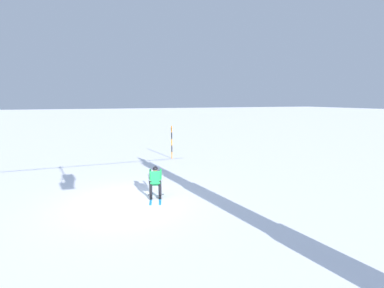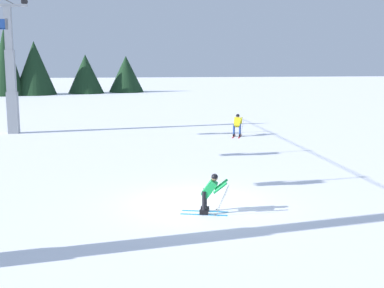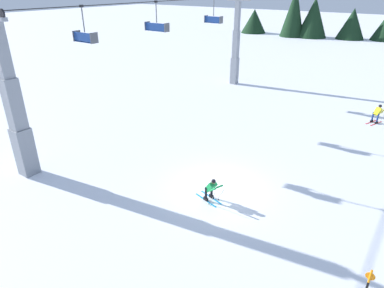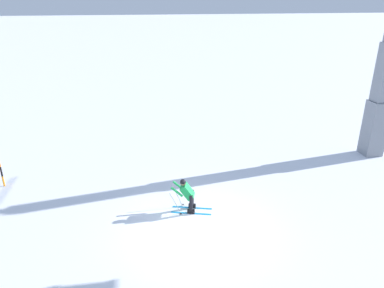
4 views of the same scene
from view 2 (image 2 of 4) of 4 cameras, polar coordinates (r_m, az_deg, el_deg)
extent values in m
plane|color=white|center=(18.29, 0.55, -6.61)|extent=(260.00, 260.00, 0.00)
cube|color=#198CCC|center=(17.35, 1.45, -7.48)|extent=(0.49, 1.52, 0.01)
cube|color=black|center=(17.33, 1.45, -7.21)|extent=(0.18, 0.30, 0.16)
cylinder|color=black|center=(17.22, 1.46, -5.97)|extent=(0.13, 0.13, 0.62)
cube|color=#198CCC|center=(16.98, 1.33, -7.86)|extent=(0.49, 1.52, 0.01)
cube|color=black|center=(16.96, 1.33, -7.58)|extent=(0.18, 0.30, 0.16)
cylinder|color=black|center=(16.85, 1.33, -6.32)|extent=(0.13, 0.13, 0.62)
cube|color=green|center=(16.93, 1.96, -4.95)|extent=(0.54, 0.63, 0.61)
sphere|color=#997051|center=(16.83, 2.53, -3.79)|extent=(0.21, 0.21, 0.21)
sphere|color=black|center=(16.82, 2.53, -3.68)|extent=(0.22, 0.22, 0.22)
cylinder|color=green|center=(17.10, 3.25, -4.52)|extent=(0.20, 0.47, 0.41)
cylinder|color=gray|center=(17.28, 3.33, -6.23)|extent=(0.02, 0.49, 1.04)
cylinder|color=black|center=(17.43, 2.75, -7.26)|extent=(0.07, 0.07, 0.01)
cylinder|color=green|center=(16.66, 3.15, -4.90)|extent=(0.20, 0.47, 0.41)
cylinder|color=gray|center=(16.75, 3.21, -6.73)|extent=(0.26, 0.44, 1.04)
cylinder|color=black|center=(16.82, 2.59, -7.88)|extent=(0.07, 0.07, 0.01)
cube|color=gray|center=(37.40, -19.27, 3.30)|extent=(0.70, 0.70, 2.84)
cube|color=gray|center=(37.23, -19.50, 7.64)|extent=(0.59, 0.59, 2.84)
cube|color=gray|center=(37.28, -19.75, 12.00)|extent=(0.47, 0.47, 2.84)
cube|color=gray|center=(37.39, -19.88, 14.30)|extent=(0.28, 2.63, 0.18)
cylinder|color=black|center=(37.21, -18.13, 14.81)|extent=(0.10, 0.44, 0.44)
cube|color=#4C4F54|center=(32.64, -19.92, 12.43)|extent=(0.57, 0.05, 0.63)
cube|color=red|center=(34.08, 4.67, 0.86)|extent=(1.52, 0.62, 0.01)
cube|color=black|center=(34.07, 4.67, 1.00)|extent=(0.30, 0.20, 0.16)
cylinder|color=navy|center=(34.01, 4.68, 1.70)|extent=(0.13, 0.13, 0.68)
cube|color=red|center=(34.04, 5.34, 0.83)|extent=(1.52, 0.62, 0.01)
cube|color=black|center=(34.02, 5.34, 0.98)|extent=(0.30, 0.20, 0.16)
cylinder|color=navy|center=(33.97, 5.35, 1.67)|extent=(0.13, 0.13, 0.68)
cube|color=gold|center=(34.12, 5.06, 2.42)|extent=(0.69, 0.59, 0.66)
sphere|color=#997051|center=(34.26, 5.11, 3.09)|extent=(0.22, 0.22, 0.22)
sphere|color=black|center=(34.25, 5.11, 3.15)|extent=(0.24, 0.24, 0.24)
cylinder|color=gold|center=(34.53, 4.77, 2.65)|extent=(0.50, 0.25, 0.44)
cylinder|color=gray|center=(34.66, 4.69, 1.70)|extent=(0.50, 0.07, 1.15)
cylinder|color=black|center=(34.54, 4.57, 1.04)|extent=(0.07, 0.07, 0.01)
cylinder|color=gold|center=(34.48, 5.53, 2.63)|extent=(0.50, 0.25, 0.44)
cylinder|color=gray|center=(34.59, 5.60, 1.67)|extent=(0.43, 0.30, 1.15)
cylinder|color=black|center=(34.47, 5.63, 1.01)|extent=(0.07, 0.07, 0.01)
cone|color=black|center=(81.17, -7.34, 7.72)|extent=(5.43, 5.43, 5.60)
cone|color=black|center=(79.33, -11.74, 7.64)|extent=(5.36, 5.36, 5.79)
cone|color=black|center=(77.99, -17.09, 8.08)|extent=(6.00, 6.00, 7.67)
cone|color=black|center=(77.40, -20.01, 8.63)|extent=(4.89, 4.89, 9.57)
camera|label=1|loc=(20.78, -32.90, 5.62)|focal=26.27mm
camera|label=3|loc=(12.33, 65.82, 28.54)|focal=31.54mm
camera|label=4|loc=(28.58, 0.99, 15.07)|focal=34.06mm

